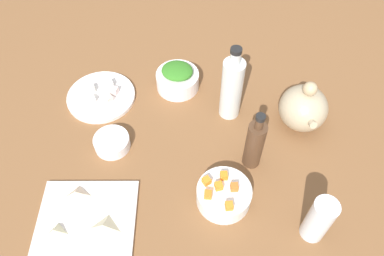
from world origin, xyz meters
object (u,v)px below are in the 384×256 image
object	(u,v)px
cutting_board	(82,245)
bowl_small_side	(112,142)
bottle_1	(232,88)
drinking_glass_0	(319,220)
bowl_carrots	(224,195)
bottle_0	(255,144)
plate_tofu	(101,97)
teapot	(303,108)
bowl_greens	(178,80)

from	to	relation	value
cutting_board	bowl_small_side	world-z (taller)	bowl_small_side
bottle_1	drinking_glass_0	world-z (taller)	bottle_1
bowl_carrots	bottle_0	world-z (taller)	bottle_0
plate_tofu	drinking_glass_0	world-z (taller)	drinking_glass_0
cutting_board	teapot	distance (cm)	67.89
plate_tofu	teapot	xyz separation A→B (cm)	(14.48, 58.04, 5.92)
bowl_carrots	bowl_small_side	xyz separation A→B (cm)	(-18.93, -28.50, -0.79)
bottle_1	plate_tofu	bearing A→B (deg)	-103.13
plate_tofu	bottle_0	bearing A→B (deg)	57.42
bowl_carrots	bowl_small_side	bearing A→B (deg)	-123.59
cutting_board	bowl_small_side	distance (cm)	28.47
plate_tofu	bottle_1	xyz separation A→B (cm)	(8.94, 38.31, 9.87)
bowl_small_side	drinking_glass_0	bearing A→B (deg)	58.94
bowl_greens	bottle_0	world-z (taller)	bottle_0
bowl_carrots	bottle_0	size ratio (longest dim) A/B	0.69
bowl_greens	bottle_1	bearing A→B (deg)	51.17
bowl_greens	bottle_0	bearing A→B (deg)	31.38
bottle_0	drinking_glass_0	bearing A→B (deg)	27.56
bowl_carrots	bottle_0	bearing A→B (deg)	140.08
plate_tofu	bowl_greens	distance (cm)	24.03
bowl_greens	bottle_0	xyz separation A→B (cm)	(29.43, 17.95, 5.50)
cutting_board	plate_tofu	world-z (taller)	plate_tofu
plate_tofu	bottle_1	distance (cm)	40.56
bottle_0	cutting_board	bearing A→B (deg)	-65.69
cutting_board	teapot	bearing A→B (deg)	118.03
cutting_board	drinking_glass_0	size ratio (longest dim) A/B	2.34
bowl_small_side	drinking_glass_0	size ratio (longest dim) A/B	0.70
bottle_1	bowl_carrots	bearing A→B (deg)	-11.05
bowl_greens	plate_tofu	bearing A→B (deg)	-83.36
bottle_1	bowl_small_side	bearing A→B (deg)	-74.41
teapot	bottle_0	size ratio (longest dim) A/B	0.82
bottle_1	bottle_0	bearing A→B (deg)	10.88
teapot	drinking_glass_0	size ratio (longest dim) A/B	1.14
bowl_carrots	bowl_small_side	distance (cm)	34.23
bowl_small_side	bottle_0	bearing A→B (deg)	77.62
bowl_carrots	teapot	xyz separation A→B (cm)	(-22.89, 25.28, 3.98)
bowl_greens	teapot	xyz separation A→B (cm)	(17.25, 34.27, 3.78)
bowl_small_side	drinking_glass_0	xyz separation A→B (cm)	(29.13, 48.38, 5.33)
bowl_small_side	bottle_1	distance (cm)	36.42
bottle_0	bowl_carrots	bearing A→B (deg)	-39.92
bottle_0	bottle_1	xyz separation A→B (cm)	(-17.73, -3.41, 2.23)
bowl_small_side	plate_tofu	bearing A→B (deg)	-167.00
plate_tofu	drinking_glass_0	distance (cm)	71.24
bowl_carrots	teapot	bearing A→B (deg)	132.16
bowl_carrots	teapot	distance (cm)	34.34
bowl_small_side	bottle_1	bearing A→B (deg)	105.59
bowl_greens	drinking_glass_0	world-z (taller)	drinking_glass_0
drinking_glass_0	bottle_0	bearing A→B (deg)	-152.44
cutting_board	plate_tofu	distance (cm)	46.29
bottle_0	bottle_1	bearing A→B (deg)	-169.12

